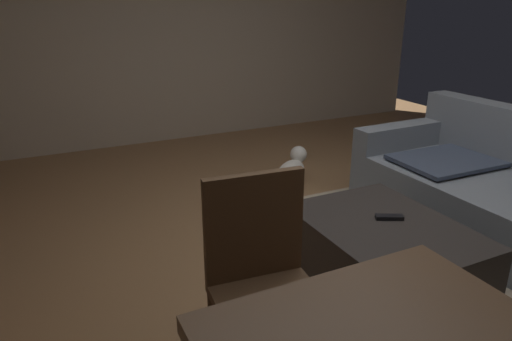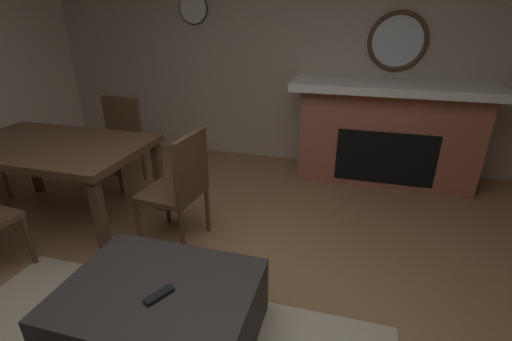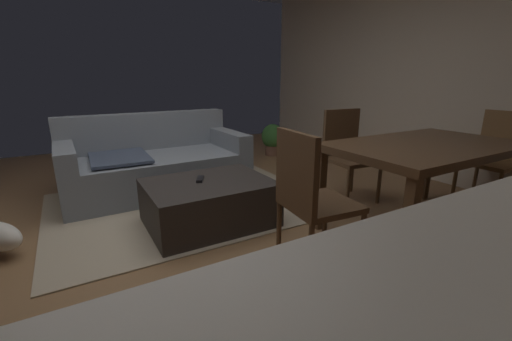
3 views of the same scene
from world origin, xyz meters
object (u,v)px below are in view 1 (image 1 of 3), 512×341
tv_remote (389,217)px  dining_chair_west (263,273)px  ottoman_coffee_table (383,254)px  small_dog (292,170)px  couch (497,193)px

tv_remote → dining_chair_west: (0.37, -1.01, 0.12)m
dining_chair_west → ottoman_coffee_table: bearing=108.7°
dining_chair_west → small_dog: size_ratio=1.95×
couch → ottoman_coffee_table: size_ratio=1.88×
tv_remote → small_dog: bearing=-161.6°
couch → tv_remote: 1.12m
tv_remote → dining_chair_west: 1.09m
couch → dining_chair_west: 2.19m
ottoman_coffee_table → small_dog: 1.57m
couch → dining_chair_west: bearing=-76.9°
tv_remote → dining_chair_west: bearing=-43.2°
ottoman_coffee_table → tv_remote: tv_remote is taller
tv_remote → small_dog: size_ratio=0.34×
ottoman_coffee_table → dining_chair_west: dining_chair_west is taller
ottoman_coffee_table → tv_remote: (-0.05, 0.06, 0.21)m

